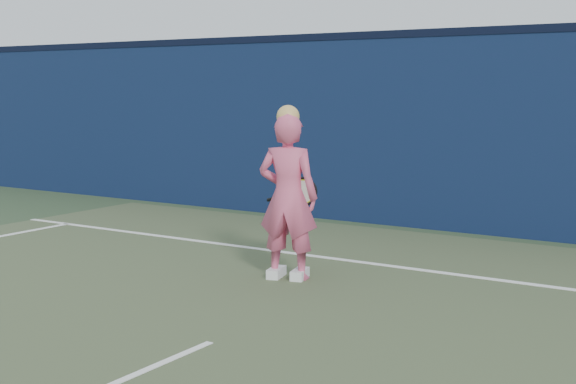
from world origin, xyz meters
The scene contains 4 objects.
backstop_wall centered at (0.00, 6.50, 1.25)m, with size 24.00×0.40×2.50m, color #0E1E3E.
wall_cap centered at (0.00, 6.50, 2.55)m, with size 24.00×0.42×0.10m, color black.
player centered at (-0.60, 3.00, 0.81)m, with size 0.67×0.52×1.69m.
racket centered at (-0.71, 3.40, 0.80)m, with size 0.57×0.16×0.31m.
Camera 1 is at (3.51, -3.45, 1.85)m, focal length 50.00 mm.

